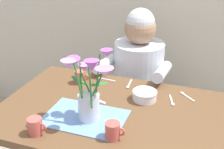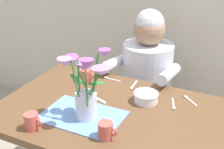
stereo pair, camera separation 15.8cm
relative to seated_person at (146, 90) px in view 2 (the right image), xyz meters
The scene contains 13 objects.
dining_table 0.62m from the seated_person, 86.71° to the right, with size 1.20×0.80×0.74m.
seated_person is the anchor object (origin of this frame).
striped_placemat 0.76m from the seated_person, 95.84° to the right, with size 0.40×0.28×0.01m, color #6B93D1.
flower_vase 0.81m from the seated_person, 93.54° to the right, with size 0.25×0.23×0.35m.
ceramic_bowl 0.52m from the seated_person, 70.76° to the right, with size 0.14×0.14×0.06m.
dinner_knife 0.58m from the seated_person, 102.45° to the right, with size 0.19×0.02×0.01m, color silver.
coffee_cup 0.87m from the seated_person, 82.34° to the right, with size 0.09×0.07×0.08m.
tea_cup 0.98m from the seated_person, 103.97° to the right, with size 0.09×0.07×0.08m.
ceramic_mug 0.51m from the seated_person, 124.22° to the right, with size 0.09×0.07×0.08m.
spoon_0 0.52m from the seated_person, 42.11° to the right, with size 0.10×0.09×0.01m.
spoon_1 0.37m from the seated_person, 85.28° to the right, with size 0.02×0.12×0.01m.
spoon_2 0.37m from the seated_person, 117.04° to the right, with size 0.12×0.02×0.01m.
spoon_3 0.56m from the seated_person, 54.50° to the right, with size 0.05×0.12×0.01m.
Camera 2 is at (0.61, -1.23, 1.59)m, focal length 49.86 mm.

